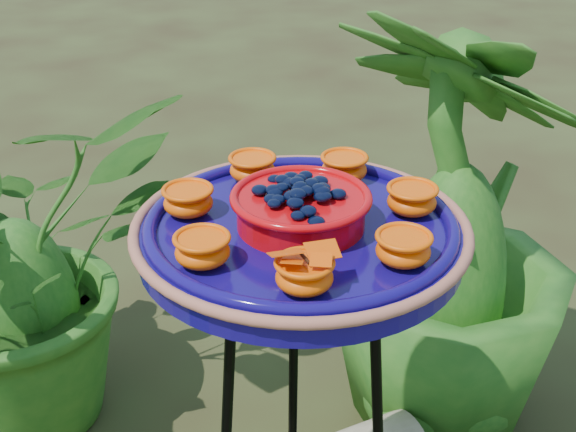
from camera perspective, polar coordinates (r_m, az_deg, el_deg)
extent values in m
torus|color=black|center=(1.19, 0.89, -3.00)|extent=(0.29, 0.29, 0.02)
cylinder|color=black|center=(1.60, 0.34, -14.59)|extent=(0.02, 0.09, 0.93)
cylinder|color=#11075B|center=(1.18, 0.90, -1.59)|extent=(0.51, 0.51, 0.04)
torus|color=#AA5E4D|center=(1.17, 0.91, -0.77)|extent=(0.50, 0.50, 0.02)
torus|color=#11075B|center=(1.17, 0.91, -0.59)|extent=(0.46, 0.46, 0.02)
cylinder|color=#BA060B|center=(1.16, 0.92, 0.33)|extent=(0.20, 0.20, 0.05)
torus|color=#BA060B|center=(1.14, 0.93, 1.36)|extent=(0.20, 0.20, 0.01)
ellipsoid|color=black|center=(1.14, 0.93, 1.65)|extent=(0.16, 0.16, 0.03)
ellipsoid|color=#FD4D02|center=(1.21, 8.79, 1.00)|extent=(0.07, 0.07, 0.04)
cylinder|color=#E15E04|center=(1.20, 8.85, 1.79)|extent=(0.07, 0.07, 0.01)
ellipsoid|color=#FD4D02|center=(1.30, 4.01, 3.30)|extent=(0.07, 0.07, 0.04)
cylinder|color=#E15E04|center=(1.29, 4.04, 4.04)|extent=(0.07, 0.07, 0.01)
ellipsoid|color=#FD4D02|center=(1.30, -2.54, 3.27)|extent=(0.07, 0.07, 0.04)
cylinder|color=#E15E04|center=(1.29, -2.56, 4.02)|extent=(0.07, 0.07, 0.01)
ellipsoid|color=#FD4D02|center=(1.20, -7.10, 0.92)|extent=(0.07, 0.07, 0.04)
cylinder|color=#E15E04|center=(1.19, -7.16, 1.71)|extent=(0.07, 0.07, 0.01)
ellipsoid|color=#FD4D02|center=(1.07, -6.10, -2.58)|extent=(0.07, 0.07, 0.04)
cylinder|color=#E15E04|center=(1.06, -6.15, -1.71)|extent=(0.07, 0.07, 0.01)
ellipsoid|color=#FD4D02|center=(1.01, 1.17, -4.39)|extent=(0.07, 0.07, 0.04)
cylinder|color=#E15E04|center=(1.00, 1.18, -3.50)|extent=(0.07, 0.07, 0.01)
ellipsoid|color=#FD4D02|center=(1.08, 8.19, -2.48)|extent=(0.07, 0.07, 0.04)
cylinder|color=#E15E04|center=(1.07, 8.25, -1.62)|extent=(0.07, 0.07, 0.01)
cylinder|color=black|center=(0.99, 1.19, -2.98)|extent=(0.01, 0.03, 0.00)
cube|color=#FF5E05|center=(0.99, -0.17, -2.63)|extent=(0.05, 0.04, 0.01)
cube|color=#FF5E05|center=(1.00, 2.47, -2.44)|extent=(0.05, 0.04, 0.01)
imported|color=#1E5516|center=(2.19, -18.70, -3.21)|extent=(1.10, 1.08, 0.93)
imported|color=#1E5516|center=(2.04, 11.76, -1.16)|extent=(0.90, 0.90, 1.14)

